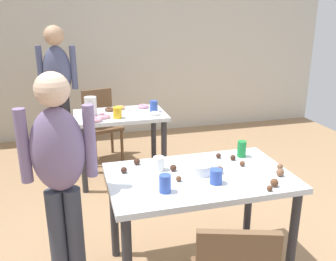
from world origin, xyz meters
The scene contains 34 objects.
ground_plane centered at (0.00, 0.00, 0.00)m, with size 6.40×6.40×0.00m, color #9E7A56.
wall_back centered at (0.00, 3.20, 1.30)m, with size 6.40×0.10×2.60m, color beige.
dining_table_near centered at (0.03, -0.12, 0.65)m, with size 1.23×0.75×0.75m.
dining_table_far centered at (-0.27, 1.55, 0.62)m, with size 0.96×0.61×0.75m.
chair_far_table centered at (-0.42, 2.22, 0.50)m, with size 0.49×0.49×0.87m.
person_girl_near centered at (-0.86, -0.10, 0.88)m, with size 0.45×0.21×1.48m.
person_adult_far centered at (-0.89, 2.20, 1.00)m, with size 0.45×0.26×1.65m.
mixing_bowl centered at (0.04, -0.09, 0.78)m, with size 0.18×0.18×0.07m, color white.
soda_can centered at (0.44, 0.11, 0.81)m, with size 0.07×0.07×0.12m, color #198438.
fork_near centered at (-0.27, -0.11, 0.75)m, with size 0.17×0.02×0.01m, color silver.
cup_near_0 centered at (0.09, -0.26, 0.80)m, with size 0.08×0.08×0.10m, color #3351B2.
cup_near_1 centered at (-0.21, 0.03, 0.80)m, with size 0.08×0.08×0.10m, color white.
cup_near_2 centered at (-0.26, -0.29, 0.81)m, with size 0.07×0.07×0.11m, color #3351B2.
cake_ball_0 centered at (0.17, -0.13, 0.78)m, with size 0.05×0.05×0.05m, color brown.
cake_ball_1 centered at (0.60, -0.18, 0.77)m, with size 0.04×0.04×0.04m, color brown.
cake_ball_2 centered at (-0.13, -0.17, 0.77)m, with size 0.04×0.04×0.04m, color brown.
cake_ball_3 centered at (0.54, -0.27, 0.78)m, with size 0.05×0.05×0.05m, color brown.
cake_ball_4 centered at (0.42, -0.40, 0.78)m, with size 0.05×0.05×0.05m, color brown.
cake_ball_5 centered at (-0.12, -0.01, 0.77)m, with size 0.05×0.05×0.05m, color #3D2319.
cake_ball_6 centered at (0.37, -0.06, 0.77)m, with size 0.04×0.04×0.04m, color brown.
cake_ball_7 centered at (0.35, 0.06, 0.77)m, with size 0.04×0.04×0.04m, color #3D2319.
cake_ball_8 centered at (0.27, 0.12, 0.77)m, with size 0.04×0.04×0.04m, color #3D2319.
cake_ball_9 centered at (0.36, -0.45, 0.77)m, with size 0.04×0.04×0.04m, color brown.
cake_ball_10 centered at (-0.46, 0.05, 0.77)m, with size 0.04×0.04×0.04m, color #3D2319.
cake_ball_11 centered at (-0.34, 0.16, 0.77)m, with size 0.05×0.05×0.05m, color #3D2319.
pitcher_far centered at (-0.57, 1.50, 0.86)m, with size 0.13×0.13×0.21m, color white.
cup_far_0 centered at (0.10, 1.54, 0.81)m, with size 0.09×0.09×0.12m, color #3351B2.
cup_far_1 centered at (-0.32, 1.39, 0.81)m, with size 0.09×0.09×0.11m, color yellow.
donut_far_0 centered at (-0.36, 1.70, 0.77)m, with size 0.11×0.11×0.03m, color brown.
donut_far_1 centered at (0.08, 1.40, 0.77)m, with size 0.11×0.11×0.03m, color white.
donut_far_2 centered at (-0.45, 1.43, 0.77)m, with size 0.13×0.13×0.04m, color pink.
donut_far_3 centered at (-0.54, 1.32, 0.77)m, with size 0.13×0.13×0.04m, color pink.
donut_far_4 centered at (-0.25, 1.74, 0.77)m, with size 0.12×0.12×0.04m, color gold.
donut_far_5 centered at (0.02, 1.72, 0.77)m, with size 0.12×0.12×0.04m, color pink.
Camera 1 is at (-0.76, -2.23, 1.80)m, focal length 39.27 mm.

